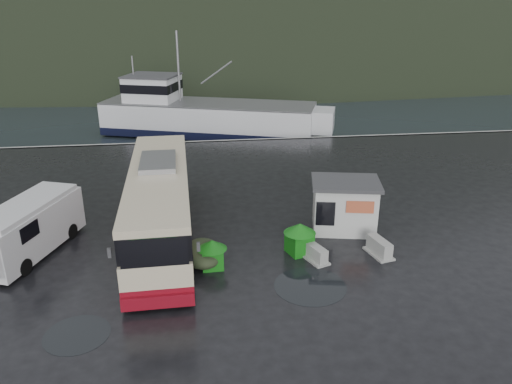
{
  "coord_description": "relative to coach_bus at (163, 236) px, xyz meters",
  "views": [
    {
      "loc": [
        -0.17,
        -21.17,
        11.46
      ],
      "look_at": [
        2.97,
        3.47,
        1.7
      ],
      "focal_mm": 35.0,
      "sensor_mm": 36.0,
      "label": 1
    }
  ],
  "objects": [
    {
      "name": "ground",
      "position": [
        2.03,
        -2.2,
        0.0
      ],
      "size": [
        160.0,
        160.0,
        0.0
      ],
      "primitive_type": "plane",
      "color": "black",
      "rests_on": "ground"
    },
    {
      "name": "dome_tent",
      "position": [
        2.0,
        -3.0,
        0.0
      ],
      "size": [
        1.97,
        2.63,
        0.99
      ],
      "primitive_type": null,
      "rotation": [
        0.0,
        0.0,
        0.07
      ],
      "color": "#2D3721",
      "rests_on": "ground"
    },
    {
      "name": "fishing_trawler",
      "position": [
        3.31,
        25.28,
        0.0
      ],
      "size": [
        24.94,
        13.0,
        9.8
      ],
      "primitive_type": null,
      "rotation": [
        0.0,
        0.0,
        -0.33
      ],
      "color": "silver",
      "rests_on": "ground"
    },
    {
      "name": "coach_bus",
      "position": [
        0.0,
        0.0,
        0.0
      ],
      "size": [
        3.67,
        13.56,
        3.82
      ],
      "primitive_type": null,
      "rotation": [
        0.0,
        0.0,
        0.03
      ],
      "color": "beige",
      "rests_on": "ground"
    },
    {
      "name": "waste_bin_right",
      "position": [
        6.59,
        -2.6,
        0.0
      ],
      "size": [
        1.39,
        1.39,
        1.54
      ],
      "primitive_type": null,
      "rotation": [
        0.0,
        0.0,
        0.32
      ],
      "color": "#136C14",
      "rests_on": "ground"
    },
    {
      "name": "puddles",
      "position": [
        3.0,
        -6.38,
        0.01
      ],
      "size": [
        11.9,
        4.87,
        0.01
      ],
      "color": "black",
      "rests_on": "ground"
    },
    {
      "name": "headland",
      "position": [
        12.03,
        247.8,
        0.0
      ],
      "size": [
        780.0,
        540.0,
        570.0
      ],
      "primitive_type": "ellipsoid",
      "color": "black",
      "rests_on": "ground"
    },
    {
      "name": "waste_bin_left",
      "position": [
        2.41,
        -3.45,
        0.0
      ],
      "size": [
        1.02,
        1.02,
        1.36
      ],
      "primitive_type": null,
      "rotation": [
        0.0,
        0.0,
        0.05
      ],
      "color": "#136C14",
      "rests_on": "ground"
    },
    {
      "name": "white_van",
      "position": [
        -6.06,
        -1.04,
        0.0
      ],
      "size": [
        4.15,
        6.59,
        2.61
      ],
      "primitive_type": null,
      "rotation": [
        0.0,
        0.0,
        -0.35
      ],
      "color": "silver",
      "rests_on": "ground"
    },
    {
      "name": "jersey_barrier_b",
      "position": [
        10.31,
        -3.27,
        0.0
      ],
      "size": [
        1.15,
        1.74,
        0.8
      ],
      "primitive_type": null,
      "rotation": [
        0.0,
        0.0,
        0.23
      ],
      "color": "#999993",
      "rests_on": "ground"
    },
    {
      "name": "jersey_barrier_a",
      "position": [
        7.18,
        -3.41,
        0.0
      ],
      "size": [
        1.23,
        1.64,
        0.74
      ],
      "primitive_type": null,
      "rotation": [
        0.0,
        0.0,
        0.38
      ],
      "color": "#999993",
      "rests_on": "ground"
    },
    {
      "name": "ticket_kiosk",
      "position": [
        9.43,
        -0.32,
        0.0
      ],
      "size": [
        3.9,
        3.25,
        2.7
      ],
      "primitive_type": null,
      "rotation": [
        0.0,
        0.0,
        -0.2
      ],
      "color": "silver",
      "rests_on": "ground"
    },
    {
      "name": "quay_edge",
      "position": [
        2.03,
        17.8,
        0.0
      ],
      "size": [
        160.0,
        0.6,
        1.5
      ],
      "primitive_type": "cube",
      "color": "#999993",
      "rests_on": "ground"
    },
    {
      "name": "harbor_water",
      "position": [
        2.03,
        107.8,
        0.0
      ],
      "size": [
        300.0,
        180.0,
        0.02
      ],
      "primitive_type": "cube",
      "color": "black",
      "rests_on": "ground"
    }
  ]
}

